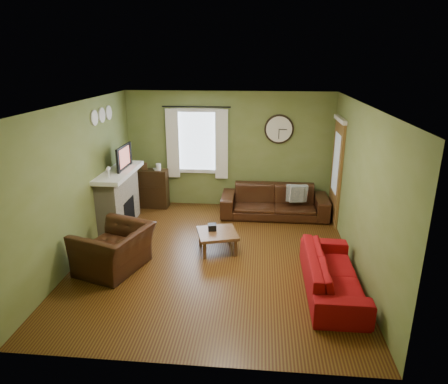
# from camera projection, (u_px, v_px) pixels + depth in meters

# --- Properties ---
(floor) EXTENTS (4.60, 5.20, 0.00)m
(floor) POSITION_uv_depth(u_px,v_px,m) (216.00, 256.00, 6.93)
(floor) COLOR #47290E
(floor) RESTS_ON ground
(ceiling) EXTENTS (4.60, 5.20, 0.00)m
(ceiling) POSITION_uv_depth(u_px,v_px,m) (215.00, 104.00, 6.10)
(ceiling) COLOR white
(ceiling) RESTS_ON ground
(wall_left) EXTENTS (0.00, 5.20, 2.60)m
(wall_left) POSITION_uv_depth(u_px,v_px,m) (80.00, 181.00, 6.71)
(wall_left) COLOR olive
(wall_left) RESTS_ON ground
(wall_right) EXTENTS (0.00, 5.20, 2.60)m
(wall_right) POSITION_uv_depth(u_px,v_px,m) (360.00, 189.00, 6.31)
(wall_right) COLOR olive
(wall_right) RESTS_ON ground
(wall_back) EXTENTS (4.60, 0.00, 2.60)m
(wall_back) POSITION_uv_depth(u_px,v_px,m) (229.00, 150.00, 8.96)
(wall_back) COLOR olive
(wall_back) RESTS_ON ground
(wall_front) EXTENTS (4.60, 0.00, 2.60)m
(wall_front) POSITION_uv_depth(u_px,v_px,m) (187.00, 262.00, 4.06)
(wall_front) COLOR olive
(wall_front) RESTS_ON ground
(fireplace) EXTENTS (0.40, 1.40, 1.10)m
(fireplace) POSITION_uv_depth(u_px,v_px,m) (119.00, 200.00, 8.02)
(fireplace) COLOR tan
(fireplace) RESTS_ON floor
(firebox) EXTENTS (0.04, 0.60, 0.55)m
(firebox) POSITION_uv_depth(u_px,v_px,m) (129.00, 212.00, 8.08)
(firebox) COLOR black
(firebox) RESTS_ON fireplace
(mantel) EXTENTS (0.58, 1.60, 0.08)m
(mantel) POSITION_uv_depth(u_px,v_px,m) (118.00, 172.00, 7.83)
(mantel) COLOR white
(mantel) RESTS_ON fireplace
(tv) EXTENTS (0.08, 0.60, 0.35)m
(tv) POSITION_uv_depth(u_px,v_px,m) (120.00, 160.00, 7.90)
(tv) COLOR black
(tv) RESTS_ON mantel
(tv_screen) EXTENTS (0.02, 0.62, 0.36)m
(tv_screen) POSITION_uv_depth(u_px,v_px,m) (124.00, 157.00, 7.88)
(tv_screen) COLOR #994C3F
(tv_screen) RESTS_ON mantel
(medallion_left) EXTENTS (0.28, 0.28, 0.03)m
(medallion_left) POSITION_uv_depth(u_px,v_px,m) (94.00, 118.00, 7.16)
(medallion_left) COLOR white
(medallion_left) RESTS_ON wall_left
(medallion_mid) EXTENTS (0.28, 0.28, 0.03)m
(medallion_mid) POSITION_uv_depth(u_px,v_px,m) (102.00, 115.00, 7.49)
(medallion_mid) COLOR white
(medallion_mid) RESTS_ON wall_left
(medallion_right) EXTENTS (0.28, 0.28, 0.03)m
(medallion_right) POSITION_uv_depth(u_px,v_px,m) (109.00, 113.00, 7.82)
(medallion_right) COLOR white
(medallion_right) RESTS_ON wall_left
(window_pane) EXTENTS (1.00, 0.02, 1.30)m
(window_pane) POSITION_uv_depth(u_px,v_px,m) (198.00, 141.00, 8.94)
(window_pane) COLOR silver
(window_pane) RESTS_ON wall_back
(curtain_rod) EXTENTS (0.03, 0.03, 1.50)m
(curtain_rod) POSITION_uv_depth(u_px,v_px,m) (196.00, 107.00, 8.60)
(curtain_rod) COLOR black
(curtain_rod) RESTS_ON wall_back
(curtain_left) EXTENTS (0.28, 0.04, 1.55)m
(curtain_left) POSITION_uv_depth(u_px,v_px,m) (173.00, 144.00, 8.91)
(curtain_left) COLOR white
(curtain_left) RESTS_ON wall_back
(curtain_right) EXTENTS (0.28, 0.04, 1.55)m
(curtain_right) POSITION_uv_depth(u_px,v_px,m) (222.00, 145.00, 8.82)
(curtain_right) COLOR white
(curtain_right) RESTS_ON wall_back
(wall_clock) EXTENTS (0.64, 0.06, 0.64)m
(wall_clock) POSITION_uv_depth(u_px,v_px,m) (279.00, 129.00, 8.66)
(wall_clock) COLOR white
(wall_clock) RESTS_ON wall_back
(door) EXTENTS (0.05, 0.90, 2.10)m
(door) POSITION_uv_depth(u_px,v_px,m) (336.00, 173.00, 8.14)
(door) COLOR brown
(door) RESTS_ON floor
(bookshelf) EXTENTS (0.74, 0.31, 0.88)m
(bookshelf) POSITION_uv_depth(u_px,v_px,m) (152.00, 189.00, 9.11)
(bookshelf) COLOR black
(bookshelf) RESTS_ON floor
(book) EXTENTS (0.23, 0.25, 0.02)m
(book) POSITION_uv_depth(u_px,v_px,m) (153.00, 166.00, 8.95)
(book) COLOR brown
(book) RESTS_ON bookshelf
(sofa_brown) EXTENTS (2.27, 0.89, 0.66)m
(sofa_brown) POSITION_uv_depth(u_px,v_px,m) (274.00, 201.00, 8.61)
(sofa_brown) COLOR black
(sofa_brown) RESTS_ON floor
(pillow_left) EXTENTS (0.38, 0.14, 0.37)m
(pillow_left) POSITION_uv_depth(u_px,v_px,m) (295.00, 193.00, 8.45)
(pillow_left) COLOR gray
(pillow_left) RESTS_ON sofa_brown
(pillow_right) EXTENTS (0.39, 0.19, 0.37)m
(pillow_right) POSITION_uv_depth(u_px,v_px,m) (298.00, 194.00, 8.43)
(pillow_right) COLOR gray
(pillow_right) RESTS_ON sofa_brown
(sofa_red) EXTENTS (0.76, 1.94, 0.57)m
(sofa_red) POSITION_uv_depth(u_px,v_px,m) (332.00, 273.00, 5.83)
(sofa_red) COLOR maroon
(sofa_red) RESTS_ON floor
(armchair) EXTENTS (1.26, 1.35, 0.72)m
(armchair) POSITION_uv_depth(u_px,v_px,m) (114.00, 249.00, 6.41)
(armchair) COLOR black
(armchair) RESTS_ON floor
(coffee_table) EXTENTS (0.83, 0.83, 0.36)m
(coffee_table) POSITION_uv_depth(u_px,v_px,m) (217.00, 241.00, 7.09)
(coffee_table) COLOR brown
(coffee_table) RESTS_ON floor
(tissue_box) EXTENTS (0.17, 0.17, 0.11)m
(tissue_box) POSITION_uv_depth(u_px,v_px,m) (212.00, 228.00, 7.10)
(tissue_box) COLOR black
(tissue_box) RESTS_ON coffee_table
(wine_glass_a) EXTENTS (0.07, 0.07, 0.19)m
(wine_glass_a) POSITION_uv_depth(u_px,v_px,m) (108.00, 173.00, 7.28)
(wine_glass_a) COLOR white
(wine_glass_a) RESTS_ON mantel
(wine_glass_b) EXTENTS (0.07, 0.07, 0.20)m
(wine_glass_b) POSITION_uv_depth(u_px,v_px,m) (109.00, 172.00, 7.32)
(wine_glass_b) COLOR white
(wine_glass_b) RESTS_ON mantel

